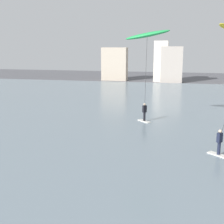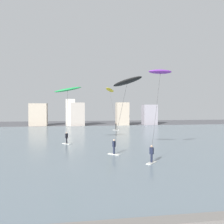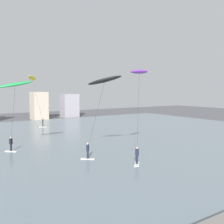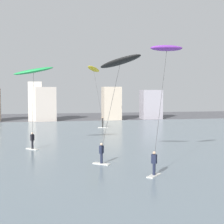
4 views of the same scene
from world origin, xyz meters
TOP-DOWN VIEW (x-y plane):
  - water_bay at (0.00, 31.25)m, footprint 84.00×52.00m
  - far_shore_buildings at (3.00, 59.74)m, footprint 35.98×4.71m
  - kitesurfer_green at (-3.51, 26.74)m, footprint 3.72×2.97m

SIDE VIEW (x-z plane):
  - water_bay at x=0.00m, z-range 0.00..0.10m
  - far_shore_buildings at x=3.00m, z-range -0.52..6.87m
  - kitesurfer_green at x=-3.51m, z-range 3.04..11.03m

